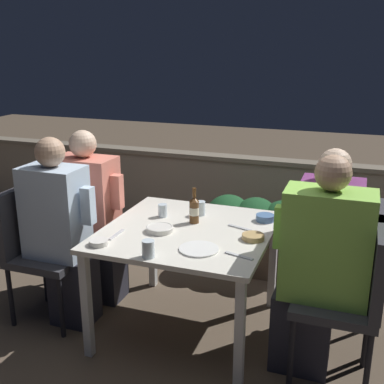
% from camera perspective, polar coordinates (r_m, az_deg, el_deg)
% --- Properties ---
extents(ground_plane, '(16.00, 16.00, 0.00)m').
position_cam_1_polar(ground_plane, '(3.34, -0.47, -15.79)').
color(ground_plane, brown).
extents(parapet_wall, '(9.00, 0.18, 0.79)m').
position_cam_1_polar(parapet_wall, '(4.71, 6.89, -0.51)').
color(parapet_wall, gray).
rests_on(parapet_wall, ground_plane).
extents(dining_table, '(1.03, 1.04, 0.71)m').
position_cam_1_polar(dining_table, '(3.05, -0.50, -5.75)').
color(dining_table, silver).
rests_on(dining_table, ground_plane).
extents(planter_hedge, '(0.84, 0.47, 0.62)m').
position_cam_1_polar(planter_hedge, '(4.00, 7.43, -4.52)').
color(planter_hedge, brown).
rests_on(planter_hedge, ground_plane).
extents(chair_left_near, '(0.46, 0.45, 0.92)m').
position_cam_1_polar(chair_left_near, '(3.41, -17.95, -5.45)').
color(chair_left_near, '#333338').
rests_on(chair_left_near, ground_plane).
extents(person_blue_shirt, '(0.48, 0.26, 1.27)m').
position_cam_1_polar(person_blue_shirt, '(3.27, -15.23, -4.62)').
color(person_blue_shirt, '#282833').
rests_on(person_blue_shirt, ground_plane).
extents(chair_left_far, '(0.46, 0.45, 0.92)m').
position_cam_1_polar(chair_left_far, '(3.66, -14.47, -3.58)').
color(chair_left_far, '#333338').
rests_on(chair_left_far, ground_plane).
extents(person_coral_top, '(0.50, 0.26, 1.25)m').
position_cam_1_polar(person_coral_top, '(3.53, -11.80, -2.88)').
color(person_coral_top, '#282833').
rests_on(person_coral_top, ground_plane).
extents(chair_right_near, '(0.46, 0.45, 0.92)m').
position_cam_1_polar(chair_right_near, '(2.79, 18.84, -10.79)').
color(chair_right_near, '#333338').
rests_on(chair_right_near, ground_plane).
extents(person_green_blouse, '(0.52, 0.26, 1.28)m').
position_cam_1_polar(person_green_blouse, '(2.75, 14.74, -8.79)').
color(person_green_blouse, '#282833').
rests_on(person_green_blouse, ground_plane).
extents(chair_right_far, '(0.46, 0.45, 0.92)m').
position_cam_1_polar(chair_right_far, '(3.07, 18.85, -8.11)').
color(chair_right_far, '#333338').
rests_on(chair_right_far, ground_plane).
extents(person_purple_stripe, '(0.47, 0.26, 1.25)m').
position_cam_1_polar(person_purple_stripe, '(3.04, 15.13, -6.37)').
color(person_purple_stripe, '#282833').
rests_on(person_purple_stripe, ground_plane).
extents(beer_bottle, '(0.06, 0.06, 0.23)m').
position_cam_1_polar(beer_bottle, '(3.09, 0.21, -2.09)').
color(beer_bottle, brown).
rests_on(beer_bottle, dining_table).
extents(plate_0, '(0.23, 0.23, 0.01)m').
position_cam_1_polar(plate_0, '(2.72, 0.83, -6.77)').
color(plate_0, white).
rests_on(plate_0, dining_table).
extents(bowl_0, '(0.13, 0.13, 0.03)m').
position_cam_1_polar(bowl_0, '(2.88, 7.25, -5.25)').
color(bowl_0, tan).
rests_on(bowl_0, dining_table).
extents(bowl_1, '(0.11, 0.11, 0.03)m').
position_cam_1_polar(bowl_1, '(2.83, -10.99, -5.83)').
color(bowl_1, silver).
rests_on(bowl_1, dining_table).
extents(bowl_2, '(0.12, 0.12, 0.04)m').
position_cam_1_polar(bowl_2, '(3.18, 8.66, -2.99)').
color(bowl_2, '#4C709E').
rests_on(bowl_2, dining_table).
extents(bowl_3, '(0.17, 0.17, 0.03)m').
position_cam_1_polar(bowl_3, '(2.98, -3.85, -4.33)').
color(bowl_3, silver).
rests_on(bowl_3, dining_table).
extents(glass_cup_0, '(0.07, 0.07, 0.10)m').
position_cam_1_polar(glass_cup_0, '(2.63, -5.21, -6.73)').
color(glass_cup_0, silver).
rests_on(glass_cup_0, dining_table).
extents(glass_cup_1, '(0.07, 0.07, 0.10)m').
position_cam_1_polar(glass_cup_1, '(3.24, 1.01, -1.94)').
color(glass_cup_1, silver).
rests_on(glass_cup_1, dining_table).
extents(glass_cup_2, '(0.06, 0.06, 0.09)m').
position_cam_1_polar(glass_cup_2, '(3.22, -3.50, -2.20)').
color(glass_cup_2, silver).
rests_on(glass_cup_2, dining_table).
extents(fork_0, '(0.17, 0.06, 0.01)m').
position_cam_1_polar(fork_0, '(2.65, 5.58, -7.54)').
color(fork_0, silver).
rests_on(fork_0, dining_table).
extents(fork_1, '(0.17, 0.07, 0.01)m').
position_cam_1_polar(fork_1, '(3.04, 5.68, -4.23)').
color(fork_1, silver).
rests_on(fork_1, dining_table).
extents(fork_2, '(0.02, 0.17, 0.01)m').
position_cam_1_polar(fork_2, '(2.96, -8.93, -5.00)').
color(fork_2, silver).
rests_on(fork_2, dining_table).
extents(potted_plant, '(0.34, 0.34, 0.67)m').
position_cam_1_polar(potted_plant, '(3.81, 19.92, -5.59)').
color(potted_plant, '#9E5638').
rests_on(potted_plant, ground_plane).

